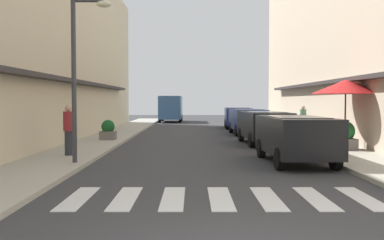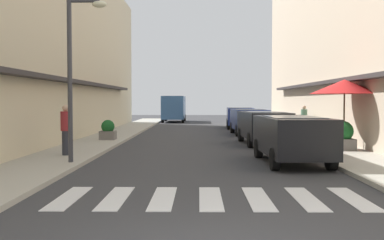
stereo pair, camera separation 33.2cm
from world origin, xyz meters
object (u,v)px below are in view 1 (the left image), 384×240
parked_car_distant (236,115)px  parked_car_far (246,119)px  cafe_umbrella (344,87)px  pedestrian_walking_far (301,119)px  parked_car_mid (262,124)px  delivery_van (169,107)px  planter_midblock (342,136)px  pedestrian_walking_near (66,129)px  planter_far (106,131)px  parked_car_near (293,134)px  street_lamp (78,60)px

parked_car_distant → parked_car_far: bearing=-90.0°
cafe_umbrella → pedestrian_walking_far: (0.14, 7.05, -1.54)m
parked_car_mid → delivery_van: delivery_van is taller
parked_car_far → planter_midblock: (2.50, -8.96, -0.28)m
parked_car_mid → pedestrian_walking_near: size_ratio=2.61×
planter_far → planter_midblock: bearing=-23.7°
delivery_van → planter_midblock: size_ratio=5.00×
planter_midblock → pedestrian_walking_near: size_ratio=0.64×
cafe_umbrella → pedestrian_walking_far: cafe_umbrella is taller
parked_car_far → cafe_umbrella: (2.70, -8.49, 1.56)m
planter_midblock → pedestrian_walking_near: (-9.87, -1.78, 0.38)m
parked_car_distant → pedestrian_walking_near: bearing=-114.4°
parked_car_far → planter_far: (-7.18, -4.71, -0.38)m
delivery_van → pedestrian_walking_near: 25.96m
delivery_van → pedestrian_walking_near: (-2.22, -25.86, -0.39)m
parked_car_mid → pedestrian_walking_near: 8.89m
planter_far → parked_car_far: bearing=33.3°
cafe_umbrella → parked_car_distant: bearing=100.9°
delivery_van → pedestrian_walking_far: size_ratio=3.44×
cafe_umbrella → planter_far: bearing=159.1°
planter_far → parked_car_near: bearing=-44.8°
parked_car_distant → pedestrian_walking_far: bearing=-67.8°
cafe_umbrella → pedestrian_walking_near: size_ratio=1.56×
street_lamp → cafe_umbrella: size_ratio=1.86×
parked_car_far → street_lamp: 14.24m
parked_car_near → planter_midblock: (2.50, 2.86, -0.28)m
street_lamp → cafe_umbrella: bearing=23.4°
planter_midblock → planter_far: size_ratio=1.17×
delivery_van → planter_far: delivery_van is taller
parked_car_near → street_lamp: size_ratio=0.87×
street_lamp → planter_far: bearing=94.9°
cafe_umbrella → delivery_van: bearing=108.4°
parked_car_far → pedestrian_walking_near: 13.03m
parked_car_far → planter_midblock: 9.31m
delivery_van → parked_car_distant: bearing=-61.8°
parked_car_near → parked_car_far: same height
parked_car_far → pedestrian_walking_far: size_ratio=2.59×
planter_midblock → pedestrian_walking_far: (0.33, 7.53, 0.30)m
parked_car_far → delivery_van: bearing=108.8°
parked_car_distant → pedestrian_walking_near: (-7.37, -16.25, 0.09)m
parked_car_distant → planter_midblock: 14.69m
delivery_van → cafe_umbrella: (7.84, -23.61, 1.08)m
parked_car_distant → cafe_umbrella: cafe_umbrella is taller
parked_car_mid → pedestrian_walking_near: pedestrian_walking_near is taller
planter_far → delivery_van: bearing=84.2°
parked_car_far → street_lamp: bearing=-117.6°
parked_car_distant → pedestrian_walking_near: pedestrian_walking_near is taller
cafe_umbrella → parked_car_mid: bearing=134.7°
parked_car_near → cafe_umbrella: cafe_umbrella is taller
parked_car_far → pedestrian_walking_near: pedestrian_walking_near is taller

